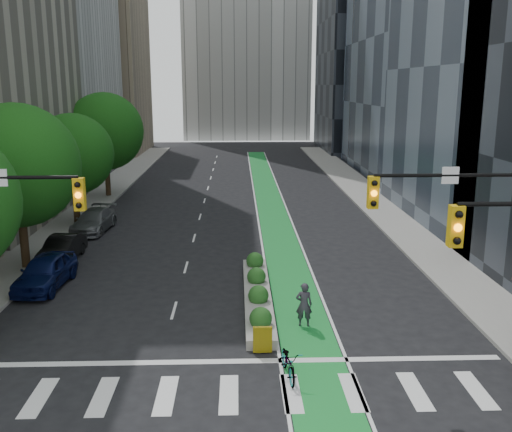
{
  "coord_description": "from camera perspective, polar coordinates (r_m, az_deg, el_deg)",
  "views": [
    {
      "loc": [
        0.33,
        -17.45,
        9.67
      ],
      "look_at": [
        1.27,
        11.24,
        3.0
      ],
      "focal_mm": 40.0,
      "sensor_mm": 36.0,
      "label": 1
    }
  ],
  "objects": [
    {
      "name": "tree_mid",
      "position": [
        31.82,
        -22.79,
        4.66
      ],
      "size": [
        6.4,
        6.4,
        8.78
      ],
      "color": "black",
      "rests_on": "ground"
    },
    {
      "name": "sidewalk_right",
      "position": [
        45.01,
        12.94,
        0.44
      ],
      "size": [
        3.6,
        90.0,
        0.15
      ],
      "primitive_type": "cube",
      "color": "gray",
      "rests_on": "ground"
    },
    {
      "name": "parked_car_left_near",
      "position": [
        29.54,
        -20.31,
        -5.22
      ],
      "size": [
        2.23,
        4.88,
        1.62
      ],
      "primitive_type": "imported",
      "rotation": [
        0.0,
        0.0,
        -0.07
      ],
      "color": "#0B1444",
      "rests_on": "ground"
    },
    {
      "name": "bicycle",
      "position": [
        19.83,
        3.27,
        -14.39
      ],
      "size": [
        0.92,
        2.09,
        1.06
      ],
      "primitive_type": "imported",
      "rotation": [
        0.0,
        0.0,
        0.11
      ],
      "color": "gray",
      "rests_on": "ground"
    },
    {
      "name": "signal_right",
      "position": [
        20.35,
        22.4,
        -1.76
      ],
      "size": [
        5.82,
        0.51,
        7.2
      ],
      "color": "black",
      "rests_on": "ground"
    },
    {
      "name": "parked_car_left_mid",
      "position": [
        33.6,
        -18.83,
        -3.12
      ],
      "size": [
        1.8,
        4.36,
        1.41
      ],
      "primitive_type": "imported",
      "rotation": [
        0.0,
        0.0,
        -0.07
      ],
      "color": "black",
      "rests_on": "ground"
    },
    {
      "name": "building_tan_far",
      "position": [
        85.96,
        -16.09,
        14.81
      ],
      "size": [
        14.0,
        16.0,
        26.0
      ],
      "primitive_type": "cube",
      "color": "tan",
      "rests_on": "ground"
    },
    {
      "name": "cyclist",
      "position": [
        23.49,
        4.82,
        -8.82
      ],
      "size": [
        0.7,
        0.48,
        1.86
      ],
      "primitive_type": "imported",
      "rotation": [
        0.0,
        0.0,
        3.09
      ],
      "color": "#322F38",
      "rests_on": "ground"
    },
    {
      "name": "parked_car_left_far",
      "position": [
        39.7,
        -15.91,
        -0.45
      ],
      "size": [
        2.45,
        5.17,
        1.46
      ],
      "primitive_type": "imported",
      "rotation": [
        0.0,
        0.0,
        -0.08
      ],
      "color": "#575A5C",
      "rests_on": "ground"
    },
    {
      "name": "ground",
      "position": [
        19.95,
        -2.69,
        -15.93
      ],
      "size": [
        160.0,
        160.0,
        0.0
      ],
      "primitive_type": "plane",
      "color": "black",
      "rests_on": "ground"
    },
    {
      "name": "tree_midfar",
      "position": [
        41.32,
        -17.87,
        5.89
      ],
      "size": [
        5.6,
        5.6,
        7.76
      ],
      "color": "black",
      "rests_on": "ground"
    },
    {
      "name": "median_planter",
      "position": [
        26.21,
        0.15,
        -7.7
      ],
      "size": [
        1.2,
        10.26,
        1.1
      ],
      "color": "gray",
      "rests_on": "ground"
    },
    {
      "name": "building_dark_end",
      "position": [
        87.79,
        11.52,
        15.66
      ],
      "size": [
        14.0,
        18.0,
        28.0
      ],
      "primitive_type": "cube",
      "color": "black",
      "rests_on": "ground"
    },
    {
      "name": "tree_far",
      "position": [
        50.89,
        -14.88,
        8.17
      ],
      "size": [
        6.6,
        6.6,
        9.0
      ],
      "color": "black",
      "rests_on": "ground"
    },
    {
      "name": "bike_lane_paint",
      "position": [
        48.5,
        1.33,
        1.59
      ],
      "size": [
        2.2,
        70.0,
        0.01
      ],
      "primitive_type": "cube",
      "color": "#188431",
      "rests_on": "ground"
    },
    {
      "name": "sidewalk_left",
      "position": [
        45.18,
        -17.39,
        0.21
      ],
      "size": [
        3.6,
        90.0,
        0.15
      ],
      "primitive_type": "cube",
      "color": "gray",
      "rests_on": "ground"
    }
  ]
}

